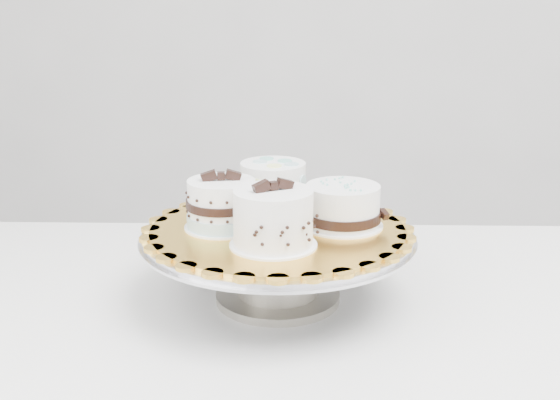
{
  "coord_description": "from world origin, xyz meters",
  "views": [
    {
      "loc": [
        -0.12,
        -0.71,
        1.2
      ],
      "look_at": [
        -0.12,
        0.27,
        0.9
      ],
      "focal_mm": 45.0,
      "sensor_mm": 36.0,
      "label": 1
    }
  ],
  "objects_px": {
    "cake_board": "(278,229)",
    "cake_swirl": "(273,220)",
    "cake_ribbon": "(343,207)",
    "cake_dots": "(273,186)",
    "cake_stand": "(278,253)",
    "cake_banded": "(222,206)",
    "table": "(280,359)"
  },
  "relations": [
    {
      "from": "table",
      "to": "cake_stand",
      "type": "bearing_deg",
      "value": 98.17
    },
    {
      "from": "table",
      "to": "cake_board",
      "type": "relative_size",
      "value": 3.2
    },
    {
      "from": "table",
      "to": "cake_ribbon",
      "type": "height_order",
      "value": "cake_ribbon"
    },
    {
      "from": "cake_swirl",
      "to": "cake_board",
      "type": "bearing_deg",
      "value": 59.76
    },
    {
      "from": "cake_stand",
      "to": "cake_swirl",
      "type": "xyz_separation_m",
      "value": [
        -0.01,
        -0.08,
        0.08
      ]
    },
    {
      "from": "cake_stand",
      "to": "cake_board",
      "type": "xyz_separation_m",
      "value": [
        0.0,
        -0.0,
        0.04
      ]
    },
    {
      "from": "cake_ribbon",
      "to": "cake_swirl",
      "type": "bearing_deg",
      "value": -163.19
    },
    {
      "from": "cake_board",
      "to": "cake_swirl",
      "type": "relative_size",
      "value": 2.6
    },
    {
      "from": "table",
      "to": "cake_stand",
      "type": "xyz_separation_m",
      "value": [
        -0.0,
        0.03,
        0.16
      ]
    },
    {
      "from": "table",
      "to": "cake_swirl",
      "type": "bearing_deg",
      "value": -101.68
    },
    {
      "from": "table",
      "to": "cake_swirl",
      "type": "height_order",
      "value": "cake_swirl"
    },
    {
      "from": "table",
      "to": "cake_dots",
      "type": "distance_m",
      "value": 0.27
    },
    {
      "from": "cake_stand",
      "to": "cake_board",
      "type": "distance_m",
      "value": 0.04
    },
    {
      "from": "cake_swirl",
      "to": "cake_ribbon",
      "type": "distance_m",
      "value": 0.13
    },
    {
      "from": "cake_ribbon",
      "to": "cake_board",
      "type": "bearing_deg",
      "value": 161.56
    },
    {
      "from": "table",
      "to": "cake_dots",
      "type": "height_order",
      "value": "cake_dots"
    },
    {
      "from": "cake_swirl",
      "to": "cake_banded",
      "type": "xyz_separation_m",
      "value": [
        -0.07,
        0.08,
        -0.0
      ]
    },
    {
      "from": "cake_stand",
      "to": "cake_banded",
      "type": "bearing_deg",
      "value": -179.57
    },
    {
      "from": "cake_stand",
      "to": "cake_swirl",
      "type": "distance_m",
      "value": 0.11
    },
    {
      "from": "cake_swirl",
      "to": "cake_ribbon",
      "type": "xyz_separation_m",
      "value": [
        0.1,
        0.08,
        -0.01
      ]
    },
    {
      "from": "table",
      "to": "cake_swirl",
      "type": "relative_size",
      "value": 8.32
    },
    {
      "from": "cake_board",
      "to": "cake_banded",
      "type": "relative_size",
      "value": 3.38
    },
    {
      "from": "cake_board",
      "to": "table",
      "type": "bearing_deg",
      "value": -83.44
    },
    {
      "from": "cake_dots",
      "to": "cake_ribbon",
      "type": "height_order",
      "value": "cake_dots"
    },
    {
      "from": "cake_stand",
      "to": "table",
      "type": "bearing_deg",
      "value": -83.44
    },
    {
      "from": "table",
      "to": "cake_stand",
      "type": "distance_m",
      "value": 0.16
    },
    {
      "from": "cake_board",
      "to": "cake_dots",
      "type": "xyz_separation_m",
      "value": [
        -0.01,
        0.09,
        0.04
      ]
    },
    {
      "from": "cake_stand",
      "to": "cake_banded",
      "type": "xyz_separation_m",
      "value": [
        -0.08,
        -0.0,
        0.07
      ]
    },
    {
      "from": "cake_swirl",
      "to": "cake_ribbon",
      "type": "relative_size",
      "value": 1.02
    },
    {
      "from": "cake_banded",
      "to": "cake_dots",
      "type": "height_order",
      "value": "cake_banded"
    },
    {
      "from": "cake_board",
      "to": "cake_swirl",
      "type": "xyz_separation_m",
      "value": [
        -0.01,
        -0.08,
        0.04
      ]
    },
    {
      "from": "cake_swirl",
      "to": "cake_ribbon",
      "type": "height_order",
      "value": "cake_swirl"
    }
  ]
}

